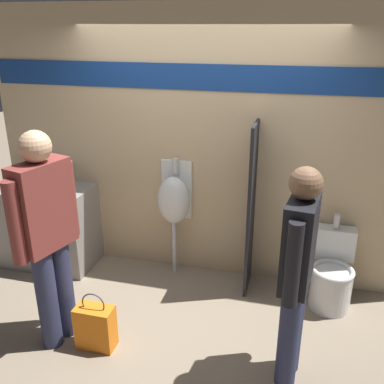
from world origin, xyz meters
TOP-DOWN VIEW (x-y plane):
  - ground_plane at (0.00, 0.00)m, footprint 16.00×16.00m
  - display_wall at (0.00, 0.60)m, footprint 4.45×0.07m
  - sink_counter at (-1.67, 0.29)m, footprint 1.01×0.57m
  - sink_basin at (-1.62, 0.34)m, footprint 0.39×0.39m
  - cell_phone at (-1.36, 0.17)m, footprint 0.07×0.14m
  - divider_near_counter at (0.53, 0.36)m, footprint 0.03×0.42m
  - urinal_near_counter at (-0.26, 0.45)m, footprint 0.34×0.26m
  - toilet at (1.33, 0.27)m, footprint 0.39×0.55m
  - person_in_vest at (0.99, -0.75)m, footprint 0.24×0.58m
  - person_with_lanyard at (-0.90, -0.82)m, footprint 0.32×0.61m
  - shopping_bag at (-0.55, -0.84)m, footprint 0.31×0.17m

SIDE VIEW (x-z plane):
  - ground_plane at x=0.00m, z-range 0.00..0.00m
  - shopping_bag at x=-0.55m, z-range -0.06..0.45m
  - toilet at x=1.33m, z-range -0.13..0.72m
  - sink_counter at x=-1.67m, z-range 0.00..0.89m
  - urinal_near_counter at x=-0.26m, z-range 0.20..1.46m
  - divider_near_counter at x=0.53m, z-range 0.00..1.68m
  - cell_phone at x=-1.36m, z-range 0.89..0.90m
  - person_in_vest at x=0.99m, z-range 0.09..1.76m
  - sink_basin at x=-1.62m, z-range 0.82..1.09m
  - person_with_lanyard at x=-0.90m, z-range 0.09..1.90m
  - display_wall at x=0.00m, z-range 0.01..2.71m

